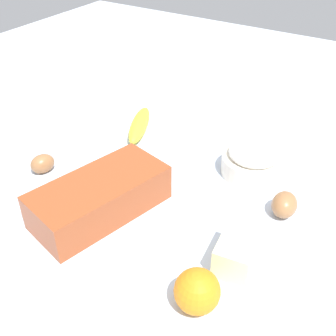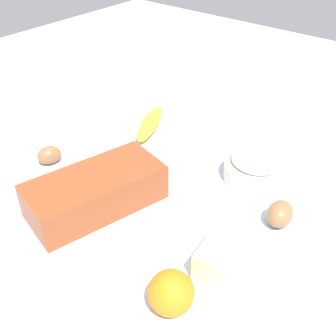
{
  "view_description": "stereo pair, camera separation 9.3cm",
  "coord_description": "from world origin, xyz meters",
  "px_view_note": "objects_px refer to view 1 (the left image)",
  "views": [
    {
      "loc": [
        0.64,
        0.4,
        0.58
      ],
      "look_at": [
        0.0,
        0.0,
        0.04
      ],
      "focal_mm": 44.62,
      "sensor_mm": 36.0,
      "label": 1
    },
    {
      "loc": [
        0.59,
        0.48,
        0.58
      ],
      "look_at": [
        0.0,
        0.0,
        0.04
      ],
      "focal_mm": 44.62,
      "sensor_mm": 36.0,
      "label": 2
    }
  ],
  "objects_px": {
    "orange_fruit": "(197,291)",
    "egg_beside_bowl": "(284,205)",
    "loaf_pan": "(100,196)",
    "egg_near_butter": "(43,164)",
    "flour_bowl": "(253,160)",
    "banana": "(139,125)",
    "butter_block": "(236,253)"
  },
  "relations": [
    {
      "from": "egg_beside_bowl",
      "to": "banana",
      "type": "bearing_deg",
      "value": -104.96
    },
    {
      "from": "flour_bowl",
      "to": "egg_beside_bowl",
      "type": "relative_size",
      "value": 2.23
    },
    {
      "from": "egg_near_butter",
      "to": "loaf_pan",
      "type": "bearing_deg",
      "value": 79.34
    },
    {
      "from": "banana",
      "to": "egg_near_butter",
      "type": "height_order",
      "value": "egg_near_butter"
    },
    {
      "from": "butter_block",
      "to": "orange_fruit",
      "type": "bearing_deg",
      "value": -8.34
    },
    {
      "from": "flour_bowl",
      "to": "banana",
      "type": "relative_size",
      "value": 0.77
    },
    {
      "from": "egg_beside_bowl",
      "to": "flour_bowl",
      "type": "bearing_deg",
      "value": -132.45
    },
    {
      "from": "loaf_pan",
      "to": "butter_block",
      "type": "bearing_deg",
      "value": 107.23
    },
    {
      "from": "loaf_pan",
      "to": "flour_bowl",
      "type": "bearing_deg",
      "value": 158.96
    },
    {
      "from": "flour_bowl",
      "to": "orange_fruit",
      "type": "distance_m",
      "value": 0.4
    },
    {
      "from": "egg_beside_bowl",
      "to": "butter_block",
      "type": "bearing_deg",
      "value": -8.16
    },
    {
      "from": "banana",
      "to": "flour_bowl",
      "type": "bearing_deg",
      "value": 87.1
    },
    {
      "from": "orange_fruit",
      "to": "egg_beside_bowl",
      "type": "distance_m",
      "value": 0.3
    },
    {
      "from": "egg_near_butter",
      "to": "flour_bowl",
      "type": "bearing_deg",
      "value": 121.62
    },
    {
      "from": "loaf_pan",
      "to": "egg_near_butter",
      "type": "xyz_separation_m",
      "value": [
        -0.04,
        -0.21,
        -0.02
      ]
    },
    {
      "from": "egg_beside_bowl",
      "to": "loaf_pan",
      "type": "bearing_deg",
      "value": -58.9
    },
    {
      "from": "banana",
      "to": "egg_beside_bowl",
      "type": "bearing_deg",
      "value": 75.04
    },
    {
      "from": "flour_bowl",
      "to": "egg_near_butter",
      "type": "height_order",
      "value": "flour_bowl"
    },
    {
      "from": "butter_block",
      "to": "flour_bowl",
      "type": "bearing_deg",
      "value": -162.88
    },
    {
      "from": "loaf_pan",
      "to": "egg_near_butter",
      "type": "relative_size",
      "value": 5.28
    },
    {
      "from": "loaf_pan",
      "to": "flour_bowl",
      "type": "xyz_separation_m",
      "value": [
        -0.3,
        0.21,
        -0.01
      ]
    },
    {
      "from": "egg_near_butter",
      "to": "orange_fruit",
      "type": "bearing_deg",
      "value": 74.29
    },
    {
      "from": "flour_bowl",
      "to": "egg_beside_bowl",
      "type": "xyz_separation_m",
      "value": [
        0.1,
        0.11,
        -0.01
      ]
    },
    {
      "from": "banana",
      "to": "orange_fruit",
      "type": "bearing_deg",
      "value": 44.55
    },
    {
      "from": "loaf_pan",
      "to": "flour_bowl",
      "type": "relative_size",
      "value": 2.08
    },
    {
      "from": "loaf_pan",
      "to": "orange_fruit",
      "type": "height_order",
      "value": "loaf_pan"
    },
    {
      "from": "loaf_pan",
      "to": "egg_beside_bowl",
      "type": "bearing_deg",
      "value": 135.3
    },
    {
      "from": "orange_fruit",
      "to": "egg_beside_bowl",
      "type": "bearing_deg",
      "value": 171.77
    },
    {
      "from": "banana",
      "to": "egg_beside_bowl",
      "type": "relative_size",
      "value": 2.9
    },
    {
      "from": "orange_fruit",
      "to": "flour_bowl",
      "type": "bearing_deg",
      "value": -169.96
    },
    {
      "from": "banana",
      "to": "egg_near_butter",
      "type": "distance_m",
      "value": 0.29
    },
    {
      "from": "flour_bowl",
      "to": "loaf_pan",
      "type": "bearing_deg",
      "value": -35.23
    }
  ]
}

